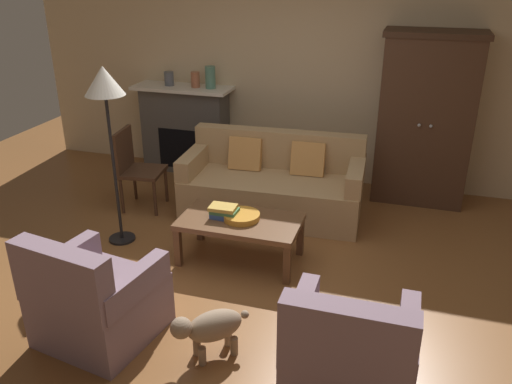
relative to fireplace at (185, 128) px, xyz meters
name	(u,v)px	position (x,y,z in m)	size (l,w,h in m)	color
ground_plane	(244,278)	(1.55, -2.30, -0.57)	(9.60, 9.60, 0.00)	brown
back_wall	(309,67)	(1.55, 0.25, 0.83)	(7.20, 0.10, 2.80)	beige
fireplace	(185,128)	(0.00, 0.00, 0.00)	(1.26, 0.48, 1.12)	#4C4947
armoire	(425,119)	(2.95, -0.08, 0.39)	(1.06, 0.57, 1.91)	#472D1E
couch	(273,186)	(1.44, -0.94, -0.25)	(1.96, 0.95, 0.86)	tan
coffee_table	(240,225)	(1.42, -2.01, -0.20)	(1.10, 0.60, 0.42)	brown
fruit_bowl	(242,216)	(1.43, -1.99, -0.12)	(0.34, 0.34, 0.05)	orange
book_stack	(224,212)	(1.27, -2.01, -0.09)	(0.26, 0.19, 0.12)	#38569E
mantel_vase_slate	(169,79)	(-0.18, -0.02, 0.64)	(0.12, 0.12, 0.17)	#565B66
mantel_vase_terracotta	(195,80)	(0.18, -0.02, 0.65)	(0.11, 0.11, 0.19)	#A86042
mantel_vase_jade	(210,77)	(0.38, -0.02, 0.69)	(0.13, 0.13, 0.27)	slate
armchair_near_left	(95,301)	(0.77, -3.36, -0.25)	(0.88, 0.88, 0.88)	gray
armchair_near_right	(349,358)	(2.61, -3.42, -0.25)	(0.78, 0.77, 0.88)	gray
side_chair_wooden	(134,164)	(-0.06, -1.25, -0.06)	(0.49, 0.49, 0.90)	#472D1E
floor_lamp	(105,92)	(0.16, -1.99, 0.93)	(0.36, 0.36, 1.73)	black
dog	(210,327)	(1.64, -3.31, -0.32)	(0.47, 0.45, 0.39)	gray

